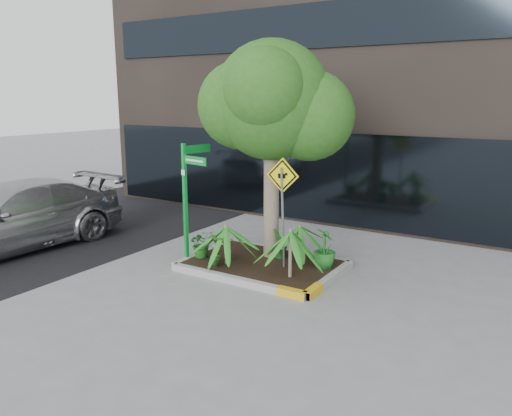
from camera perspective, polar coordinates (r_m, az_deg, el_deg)
The scene contains 14 objects.
ground at distance 10.92m, azimuth -0.95°, elevation -7.17°, with size 80.00×80.00×0.00m, color gray.
asphalt_road at distance 15.29m, azimuth -21.93°, elevation -2.29°, with size 7.00×80.00×0.01m, color black.
planter at distance 10.99m, azimuth 0.85°, elevation -6.48°, with size 3.35×2.36×0.15m.
tree at distance 10.90m, azimuth 1.88°, elevation 12.17°, with size 3.30×2.93×4.95m.
palm_front at distance 9.87m, azimuth 3.97°, elevation -2.72°, with size 1.13×1.13×1.26m.
palm_left at distance 10.71m, azimuth -3.47°, elevation -2.13°, with size 0.99×0.99×1.10m.
palm_back at distance 11.12m, azimuth 5.02°, elevation -2.08°, with size 0.88×0.88×0.98m.
parked_car at distance 13.59m, azimuth -26.31°, elevation -0.94°, with size 2.29×5.63×1.63m, color #A3A3A7.
shrub_a at distance 11.31m, azimuth -6.21°, elevation -4.05°, with size 0.57×0.57×0.63m, color #1B5F1B.
shrub_b at distance 10.63m, azimuth 7.84°, elevation -4.58°, with size 0.48×0.48×0.85m, color #206B23.
shrub_c at distance 10.72m, azimuth -4.63°, elevation -4.69°, with size 0.38×0.38×0.73m, color #255E1D.
shrub_d at distance 11.16m, azimuth 2.76°, elevation -4.04°, with size 0.39×0.39×0.70m, color #19581A.
street_sign_post at distance 11.06m, azimuth -7.75°, elevation 1.98°, with size 0.79×0.91×2.71m.
cattle_sign at distance 10.20m, azimuth 3.07°, elevation 1.53°, with size 0.72×0.22×2.35m.
Camera 1 is at (5.56, -8.64, 3.69)m, focal length 35.00 mm.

